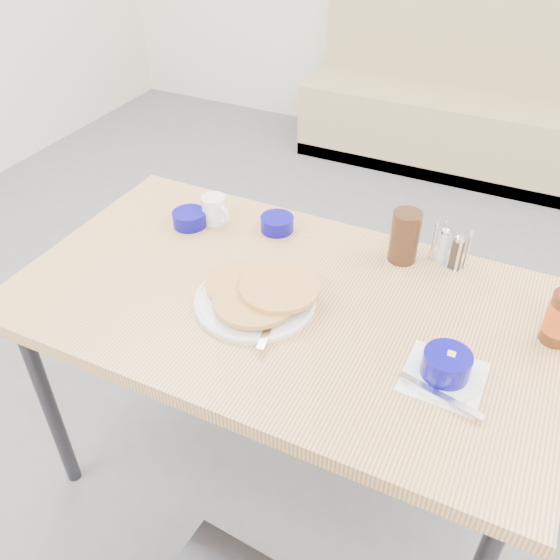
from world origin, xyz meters
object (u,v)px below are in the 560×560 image
at_px(condiment_caddy, 450,249).
at_px(booth_bench, 464,109).
at_px(coffee_mug, 215,209).
at_px(grits_setting, 445,368).
at_px(creamer_bowl, 189,219).
at_px(amber_tumbler, 405,237).
at_px(dining_table, 284,316).
at_px(pancake_plate, 257,295).
at_px(butter_bowl, 277,224).

bearing_deg(condiment_caddy, booth_bench, 122.83).
height_order(coffee_mug, condiment_caddy, condiment_caddy).
distance_m(grits_setting, creamer_bowl, 0.89).
distance_m(amber_tumbler, condiment_caddy, 0.13).
bearing_deg(coffee_mug, creamer_bowl, -140.03).
bearing_deg(condiment_caddy, creamer_bowl, -144.44).
height_order(booth_bench, creamer_bowl, booth_bench).
relative_size(coffee_mug, grits_setting, 0.55).
relative_size(dining_table, pancake_plate, 4.42).
xyz_separation_m(coffee_mug, grits_setting, (0.78, -0.34, -0.01)).
bearing_deg(pancake_plate, dining_table, 40.51).
distance_m(dining_table, coffee_mug, 0.43).
bearing_deg(amber_tumbler, dining_table, -126.75).
bearing_deg(creamer_bowl, amber_tumbler, 9.93).
bearing_deg(coffee_mug, grits_setting, -23.25).
bearing_deg(booth_bench, amber_tumbler, -84.34).
bearing_deg(dining_table, booth_bench, 90.00).
bearing_deg(amber_tumbler, creamer_bowl, -170.07).
relative_size(pancake_plate, grits_setting, 1.65).
bearing_deg(grits_setting, amber_tumbler, 118.40).
xyz_separation_m(coffee_mug, butter_bowl, (0.19, 0.04, -0.02)).
bearing_deg(dining_table, butter_bowl, 119.37).
bearing_deg(creamer_bowl, booth_bench, 80.18).
height_order(grits_setting, condiment_caddy, condiment_caddy).
relative_size(booth_bench, grits_setting, 9.89).
height_order(butter_bowl, condiment_caddy, condiment_caddy).
xyz_separation_m(dining_table, pancake_plate, (-0.05, -0.05, 0.08)).
bearing_deg(grits_setting, coffee_mug, 156.75).
distance_m(pancake_plate, creamer_bowl, 0.42).
distance_m(dining_table, creamer_bowl, 0.46).
height_order(pancake_plate, condiment_caddy, condiment_caddy).
xyz_separation_m(grits_setting, amber_tumbler, (-0.21, 0.39, 0.04)).
relative_size(booth_bench, pancake_plate, 6.00).
xyz_separation_m(coffee_mug, condiment_caddy, (0.69, 0.10, -0.00)).
height_order(pancake_plate, butter_bowl, pancake_plate).
distance_m(dining_table, pancake_plate, 0.11).
bearing_deg(amber_tumbler, condiment_caddy, 19.77).
bearing_deg(booth_bench, creamer_bowl, -99.82).
bearing_deg(butter_bowl, condiment_caddy, 7.05).
height_order(booth_bench, grits_setting, booth_bench).
height_order(creamer_bowl, condiment_caddy, condiment_caddy).
bearing_deg(pancake_plate, coffee_mug, 135.80).
xyz_separation_m(pancake_plate, creamer_bowl, (-0.35, 0.23, -0.00)).
bearing_deg(butter_bowl, grits_setting, -32.41).
distance_m(booth_bench, pancake_plate, 2.62).
distance_m(dining_table, grits_setting, 0.46).
bearing_deg(dining_table, coffee_mug, 145.44).
relative_size(grits_setting, butter_bowl, 1.94).
distance_m(booth_bench, butter_bowl, 2.30).
height_order(booth_bench, butter_bowl, booth_bench).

